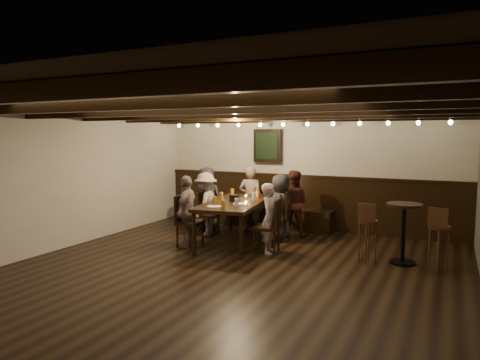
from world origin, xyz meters
The scene contains 27 objects.
room centered at (-0.29, 2.21, 1.07)m, with size 7.00×7.00×7.00m.
dining_table centered at (-0.70, 1.65, 0.72)m, with size 1.27×2.21×0.78m.
chair_left_near centered at (-1.49, 1.97, 0.26)m, with size 0.45×0.45×0.86m.
chair_left_far centered at (-1.34, 1.09, 0.28)m, with size 0.48×0.48×0.92m.
chair_right_near centered at (-0.07, 2.21, 0.29)m, with size 0.50×0.50×0.94m.
chair_right_far centered at (0.08, 1.33, 0.28)m, with size 0.48×0.48×0.92m.
person_bench_left centered at (-1.74, 2.39, 0.66)m, with size 0.65×0.42×1.32m, color #2A2A2D.
person_bench_centre centered at (-0.88, 2.69, 0.67)m, with size 0.49×0.32×1.35m, color slate.
person_bench_right centered at (0.04, 2.69, 0.65)m, with size 0.63×0.49×1.30m, color #4E211A.
person_left_near centered at (-1.52, 1.97, 0.63)m, with size 0.81×0.46×1.25m, color gray.
person_left_far centered at (-1.37, 1.08, 0.64)m, with size 0.74×0.31×1.27m, color gray.
person_right_near centered at (-0.04, 2.22, 0.63)m, with size 0.61×0.40×1.26m, color #29282B.
person_right_far centered at (0.11, 1.33, 0.59)m, with size 0.43×0.28×1.18m, color #B8A29B.
pint_a centered at (-1.09, 2.29, 0.85)m, with size 0.07×0.07×0.14m, color #BF7219.
pint_b centered at (-0.56, 2.33, 0.85)m, with size 0.07×0.07×0.14m, color #BF7219.
pint_c centered at (-1.01, 1.70, 0.85)m, with size 0.07×0.07×0.14m, color #BF7219.
pint_d centered at (-0.44, 1.90, 0.85)m, with size 0.07×0.07×0.14m, color silver.
pint_e centered at (-0.84, 1.17, 0.85)m, with size 0.07×0.07×0.14m, color #BF7219.
pint_f centered at (-0.41, 1.14, 0.85)m, with size 0.07×0.07×0.14m, color silver.
pint_g centered at (-0.52, 0.87, 0.85)m, with size 0.07×0.07×0.14m, color #BF7219.
plate_near centered at (-0.73, 0.93, 0.79)m, with size 0.24×0.24×0.01m, color white.
plate_far centered at (-0.48, 1.38, 0.79)m, with size 0.24×0.24×0.01m, color white.
condiment_caddy centered at (-0.69, 1.60, 0.84)m, with size 0.15×0.10×0.12m, color black.
candle centered at (-0.63, 1.97, 0.81)m, with size 0.05×0.05×0.05m, color beige.
high_top_table centered at (2.18, 1.69, 0.62)m, with size 0.53×0.53×0.94m.
bar_stool_left centered at (1.68, 1.49, 0.35)m, with size 0.30×0.30×0.95m.
bar_stool_right centered at (2.68, 1.54, 0.35)m, with size 0.31×0.33×0.95m.
Camera 1 is at (2.80, -5.20, 1.98)m, focal length 32.00 mm.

